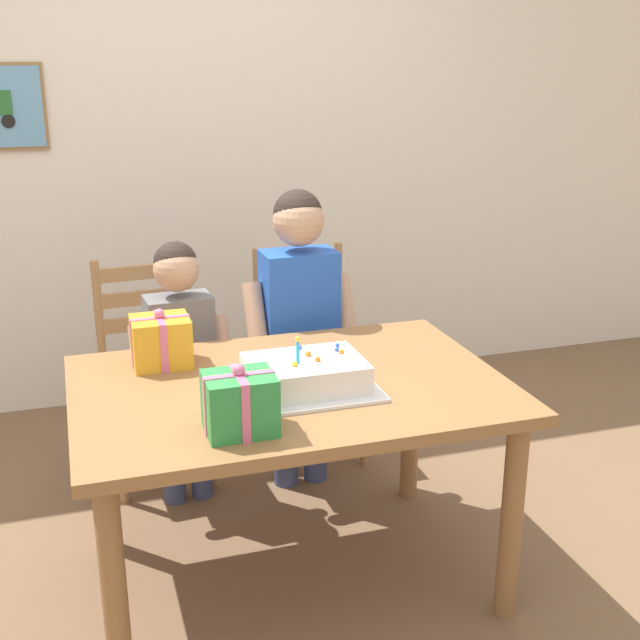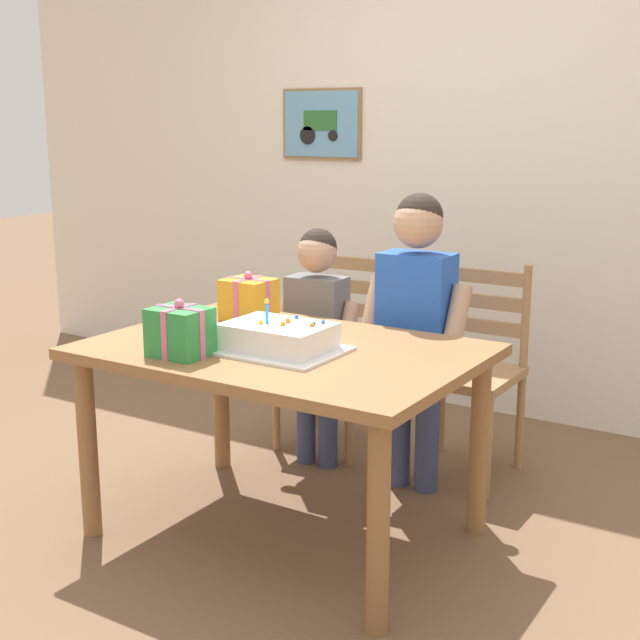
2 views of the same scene
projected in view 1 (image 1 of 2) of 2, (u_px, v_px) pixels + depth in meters
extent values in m
plane|color=brown|center=(292.00, 576.00, 2.85)|extent=(20.00, 20.00, 0.00)
cube|color=silver|center=(192.00, 145.00, 4.07)|extent=(6.40, 0.08, 2.60)
cylinder|color=black|center=(8.00, 121.00, 3.73)|extent=(0.06, 0.01, 0.06)
cube|color=olive|center=(290.00, 389.00, 2.63)|extent=(1.37, 0.95, 0.04)
cylinder|color=olive|center=(114.00, 594.00, 2.21)|extent=(0.07, 0.07, 0.69)
cylinder|color=olive|center=(512.00, 520.00, 2.56)|extent=(0.07, 0.07, 0.69)
cylinder|color=olive|center=(98.00, 462.00, 2.92)|extent=(0.07, 0.07, 0.69)
cylinder|color=olive|center=(411.00, 418.00, 3.27)|extent=(0.07, 0.07, 0.69)
cube|color=silver|center=(305.00, 389.00, 2.56)|extent=(0.44, 0.34, 0.01)
cube|color=white|center=(305.00, 373.00, 2.55)|extent=(0.36, 0.26, 0.09)
cylinder|color=#33ADE5|center=(298.00, 353.00, 2.49)|extent=(0.01, 0.01, 0.07)
sphere|color=yellow|center=(298.00, 339.00, 2.48)|extent=(0.02, 0.02, 0.02)
sphere|color=blue|center=(337.00, 345.00, 2.64)|extent=(0.01, 0.01, 0.01)
sphere|color=orange|center=(341.00, 352.00, 2.59)|extent=(0.02, 0.02, 0.02)
sphere|color=orange|center=(308.00, 354.00, 2.57)|extent=(0.02, 0.02, 0.02)
sphere|color=yellow|center=(295.00, 364.00, 2.48)|extent=(0.02, 0.02, 0.02)
sphere|color=blue|center=(300.00, 347.00, 2.62)|extent=(0.02, 0.02, 0.02)
sphere|color=blue|center=(337.00, 349.00, 2.61)|extent=(0.01, 0.01, 0.01)
sphere|color=orange|center=(318.00, 359.00, 2.52)|extent=(0.02, 0.02, 0.02)
cube|color=#2D8E42|center=(240.00, 403.00, 2.27)|extent=(0.19, 0.16, 0.17)
cube|color=#DB668E|center=(240.00, 403.00, 2.27)|extent=(0.20, 0.02, 0.17)
cube|color=#DB668E|center=(240.00, 403.00, 2.27)|extent=(0.02, 0.17, 0.17)
sphere|color=#DB668E|center=(239.00, 370.00, 2.23)|extent=(0.04, 0.04, 0.04)
cube|color=gold|center=(161.00, 341.00, 2.76)|extent=(0.19, 0.17, 0.16)
cube|color=#DB668E|center=(161.00, 341.00, 2.76)|extent=(0.20, 0.02, 0.17)
cube|color=#DB668E|center=(161.00, 341.00, 2.76)|extent=(0.02, 0.18, 0.17)
sphere|color=#DB668E|center=(159.00, 314.00, 2.72)|extent=(0.04, 0.04, 0.04)
cube|color=#A87A4C|center=(156.00, 376.00, 3.42)|extent=(0.45, 0.45, 0.04)
cylinder|color=#A87A4C|center=(214.00, 438.00, 3.39)|extent=(0.04, 0.04, 0.43)
cylinder|color=#A87A4C|center=(121.00, 454.00, 3.26)|extent=(0.04, 0.04, 0.43)
cylinder|color=#A87A4C|center=(193.00, 404.00, 3.72)|extent=(0.04, 0.04, 0.43)
cylinder|color=#A87A4C|center=(108.00, 416.00, 3.59)|extent=(0.04, 0.04, 0.43)
cylinder|color=#A87A4C|center=(188.00, 303.00, 3.57)|extent=(0.04, 0.04, 0.45)
cylinder|color=#A87A4C|center=(99.00, 312.00, 3.44)|extent=(0.04, 0.04, 0.45)
cube|color=#A87A4C|center=(145.00, 323.00, 3.53)|extent=(0.36, 0.05, 0.06)
cube|color=#A87A4C|center=(143.00, 298.00, 3.49)|extent=(0.36, 0.05, 0.06)
cube|color=#A87A4C|center=(141.00, 272.00, 3.46)|extent=(0.36, 0.05, 0.06)
cube|color=#A87A4C|center=(310.00, 359.00, 3.61)|extent=(0.42, 0.42, 0.04)
cylinder|color=#A87A4C|center=(365.00, 419.00, 3.56)|extent=(0.04, 0.04, 0.43)
cylinder|color=#A87A4C|center=(280.00, 431.00, 3.46)|extent=(0.04, 0.04, 0.43)
cylinder|color=#A87A4C|center=(337.00, 387.00, 3.91)|extent=(0.04, 0.04, 0.43)
cylinder|color=#A87A4C|center=(260.00, 396.00, 3.80)|extent=(0.04, 0.04, 0.43)
cylinder|color=#A87A4C|center=(338.00, 291.00, 3.76)|extent=(0.04, 0.04, 0.45)
cylinder|color=#A87A4C|center=(257.00, 297.00, 3.65)|extent=(0.04, 0.04, 0.45)
cube|color=#A87A4C|center=(298.00, 308.00, 3.73)|extent=(0.36, 0.03, 0.06)
cube|color=#A87A4C|center=(298.00, 284.00, 3.69)|extent=(0.36, 0.03, 0.06)
cube|color=#A87A4C|center=(298.00, 260.00, 3.66)|extent=(0.36, 0.03, 0.06)
cylinder|color=#38426B|center=(315.00, 428.00, 3.44)|extent=(0.10, 0.10, 0.47)
cylinder|color=#38426B|center=(285.00, 433.00, 3.40)|extent=(0.10, 0.10, 0.47)
cube|color=blue|center=(299.00, 316.00, 3.26)|extent=(0.29, 0.18, 0.53)
cylinder|color=tan|center=(345.00, 319.00, 3.29)|extent=(0.08, 0.22, 0.36)
cylinder|color=tan|center=(257.00, 328.00, 3.18)|extent=(0.08, 0.22, 0.36)
sphere|color=tan|center=(298.00, 221.00, 3.14)|extent=(0.20, 0.20, 0.20)
sphere|color=#2D231E|center=(298.00, 214.00, 3.14)|extent=(0.19, 0.19, 0.19)
cylinder|color=#38426B|center=(200.00, 451.00, 3.31)|extent=(0.09, 0.09, 0.40)
cylinder|color=#38426B|center=(173.00, 456.00, 3.27)|extent=(0.09, 0.09, 0.40)
cube|color=slate|center=(181.00, 353.00, 3.16)|extent=(0.26, 0.17, 0.46)
cylinder|color=tan|center=(223.00, 354.00, 3.19)|extent=(0.08, 0.19, 0.31)
cylinder|color=tan|center=(141.00, 365.00, 3.08)|extent=(0.08, 0.19, 0.31)
sphere|color=tan|center=(176.00, 269.00, 3.05)|extent=(0.17, 0.17, 0.17)
sphere|color=#2D231E|center=(175.00, 263.00, 3.05)|extent=(0.16, 0.16, 0.16)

